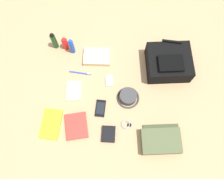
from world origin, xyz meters
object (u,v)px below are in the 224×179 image
object	(u,v)px
folded_towel	(97,57)
backpack	(169,63)
travel_guidebook	(76,126)
toothbrush	(81,73)
media_player	(109,81)
wristwatch	(126,125)
bucket_hat	(128,97)
cell_phone	(100,108)
shampoo_bottle	(54,41)
deodorant_spray	(72,47)
toiletry_pouch	(161,141)
notepad	(74,91)
wallet	(109,134)
sunscreen_spray	(65,44)
paperback_novel	(51,124)

from	to	relation	value
folded_towel	backpack	bearing A→B (deg)	-0.55
travel_guidebook	toothbrush	bearing A→B (deg)	95.33
travel_guidebook	media_player	bearing A→B (deg)	64.28
wristwatch	folded_towel	xyz separation A→B (m)	(-0.28, 0.48, 0.01)
bucket_hat	wristwatch	world-z (taller)	bucket_hat
cell_phone	wristwatch	distance (m)	0.21
cell_phone	media_player	size ratio (longest dim) A/B	1.34
shampoo_bottle	deodorant_spray	xyz separation A→B (m)	(0.14, -0.03, -0.00)
media_player	wristwatch	distance (m)	0.35
bucket_hat	wristwatch	distance (m)	0.20
toiletry_pouch	toothbrush	world-z (taller)	toiletry_pouch
wristwatch	toothbrush	size ratio (longest dim) A/B	0.43
folded_towel	notepad	bearing A→B (deg)	-113.03
deodorant_spray	notepad	xyz separation A→B (m)	(0.07, -0.32, -0.07)
bucket_hat	wallet	distance (m)	0.29
wallet	wristwatch	bearing A→B (deg)	31.71
folded_towel	deodorant_spray	bearing A→B (deg)	171.09
backpack	sunscreen_spray	size ratio (longest dim) A/B	3.05
deodorant_spray	wallet	xyz separation A→B (m)	(0.36, -0.59, -0.06)
paperback_novel	notepad	world-z (taller)	paperback_novel
bucket_hat	folded_towel	world-z (taller)	bucket_hat
toiletry_pouch	wallet	bearing A→B (deg)	-179.96
wallet	folded_towel	bearing A→B (deg)	101.94
toothbrush	notepad	bearing A→B (deg)	-101.24
backpack	bucket_hat	bearing A→B (deg)	-132.56
cell_phone	wallet	bearing A→B (deg)	-64.57
bucket_hat	toothbrush	xyz separation A→B (m)	(-0.36, 0.14, -0.02)
shampoo_bottle	toiletry_pouch	bearing A→B (deg)	-36.26
backpack	shampoo_bottle	xyz separation A→B (m)	(-0.86, 0.06, 0.01)
backpack	toothbrush	xyz separation A→B (m)	(-0.62, -0.14, -0.07)
backpack	notepad	size ratio (longest dim) A/B	2.35
cell_phone	notepad	distance (m)	0.23
media_player	notepad	distance (m)	0.27
travel_guidebook	toothbrush	distance (m)	0.40
deodorant_spray	media_player	xyz separation A→B (m)	(0.31, -0.20, -0.07)
deodorant_spray	cell_phone	xyz separation A→B (m)	(0.28, -0.42, -0.07)
folded_towel	bucket_hat	bearing A→B (deg)	-46.82
travel_guidebook	cell_phone	bearing A→B (deg)	45.68
bucket_hat	deodorant_spray	bearing A→B (deg)	145.35
travel_guidebook	cell_phone	world-z (taller)	travel_guidebook
wristwatch	paperback_novel	bearing A→B (deg)	-172.66
bucket_hat	folded_towel	distance (m)	0.39
backpack	wristwatch	world-z (taller)	backpack
shampoo_bottle	media_player	bearing A→B (deg)	-27.42
toiletry_pouch	cell_phone	bearing A→B (deg)	158.23
toiletry_pouch	deodorant_spray	size ratio (longest dim) A/B	1.81
toiletry_pouch	deodorant_spray	distance (m)	0.92
sunscreen_spray	wristwatch	distance (m)	0.76
paperback_novel	deodorant_spray	bearing A→B (deg)	85.83
shampoo_bottle	folded_towel	bearing A→B (deg)	-9.64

